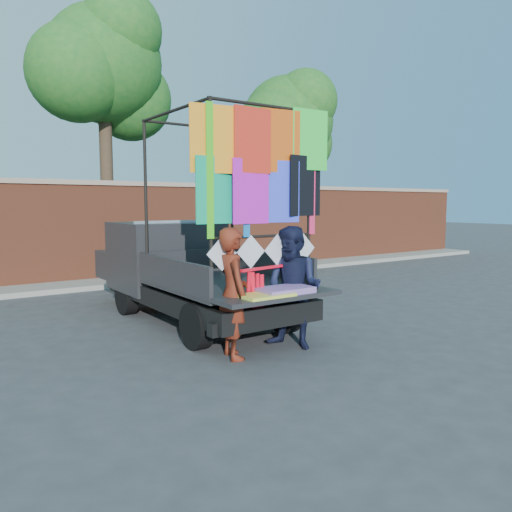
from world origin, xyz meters
TOP-DOWN VIEW (x-y plane):
  - ground at (0.00, 0.00)m, footprint 90.00×90.00m
  - brick_wall at (0.00, 7.00)m, footprint 30.00×0.45m
  - curb at (0.00, 6.30)m, footprint 30.00×1.20m
  - tree_mid at (1.02, 8.12)m, footprint 4.20×3.30m
  - tree_right at (7.52, 8.12)m, footprint 4.20×3.30m
  - pickup_truck at (0.30, 2.25)m, footprint 2.12×5.32m
  - woman at (-0.27, -0.45)m, footprint 0.54×0.70m
  - man at (0.68, -0.55)m, footprint 0.94×1.03m
  - streamer_bundle at (0.11, -0.51)m, footprint 0.85×0.20m

SIDE VIEW (x-z plane):
  - ground at x=0.00m, z-range 0.00..0.00m
  - curb at x=0.00m, z-range 0.00..0.12m
  - pickup_truck at x=0.30m, z-range -0.83..2.52m
  - man at x=0.68m, z-range 0.00..1.71m
  - woman at x=-0.27m, z-range 0.00..1.72m
  - streamer_bundle at x=0.11m, z-range 0.69..1.29m
  - brick_wall at x=0.00m, z-range 0.02..2.63m
  - tree_right at x=7.52m, z-range 1.44..8.06m
  - tree_mid at x=1.02m, z-range 1.83..9.56m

